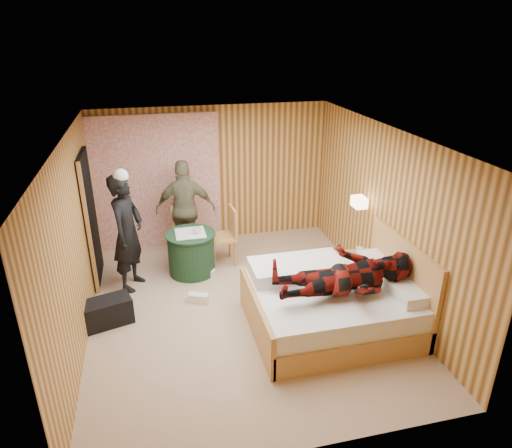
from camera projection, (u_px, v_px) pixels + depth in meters
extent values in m
cube|color=tan|center=(242.00, 308.00, 6.58)|extent=(4.20, 5.00, 0.01)
cube|color=white|center=(240.00, 136.00, 5.59)|extent=(4.20, 5.00, 0.01)
cube|color=tan|center=(213.00, 175.00, 8.32)|extent=(4.20, 0.02, 2.50)
cube|color=tan|center=(75.00, 245.00, 5.63)|extent=(0.02, 5.00, 2.50)
cube|color=tan|center=(384.00, 215.00, 6.53)|extent=(0.02, 5.00, 2.50)
cube|color=silver|center=(158.00, 183.00, 8.06)|extent=(2.20, 0.08, 2.40)
cube|color=black|center=(91.00, 219.00, 6.98)|extent=(0.06, 0.90, 2.05)
cylinder|color=gold|center=(364.00, 202.00, 6.89)|extent=(0.18, 0.04, 0.04)
cube|color=#FFE1B2|center=(359.00, 202.00, 6.88)|extent=(0.18, 0.24, 0.16)
cube|color=tan|center=(333.00, 316.00, 6.12)|extent=(2.12, 1.70, 0.32)
cube|color=silver|center=(334.00, 297.00, 6.00)|extent=(2.06, 1.64, 0.27)
cube|color=tan|center=(256.00, 318.00, 5.84)|extent=(0.06, 1.70, 0.59)
cube|color=tan|center=(401.00, 280.00, 6.16)|extent=(0.06, 1.70, 1.17)
cube|color=white|center=(409.00, 292.00, 5.74)|extent=(0.40, 0.58, 0.15)
cube|color=white|center=(379.00, 262.00, 6.46)|extent=(0.40, 0.58, 0.15)
cube|color=silver|center=(297.00, 268.00, 6.26)|extent=(1.27, 0.64, 0.19)
cube|color=tan|center=(361.00, 273.00, 6.96)|extent=(0.40, 0.55, 0.55)
cube|color=tan|center=(362.00, 263.00, 6.89)|extent=(0.42, 0.57, 0.03)
cylinder|color=#1B3A1F|center=(192.00, 254.00, 7.41)|extent=(0.75, 0.75, 0.68)
cylinder|color=#1B3A1F|center=(190.00, 234.00, 7.27)|extent=(0.80, 0.80, 0.03)
cube|color=white|center=(190.00, 233.00, 7.27)|extent=(0.47, 0.47, 0.01)
cube|color=tan|center=(188.00, 234.00, 7.87)|extent=(0.53, 0.53, 0.05)
cube|color=tan|center=(183.00, 217.00, 7.92)|extent=(0.41, 0.16, 0.46)
cylinder|color=tan|center=(183.00, 252.00, 7.75)|extent=(0.04, 0.04, 0.43)
cylinder|color=tan|center=(194.00, 240.00, 8.18)|extent=(0.04, 0.04, 0.43)
cube|color=tan|center=(222.00, 238.00, 7.65)|extent=(0.48, 0.48, 0.05)
cube|color=tan|center=(233.00, 222.00, 7.61)|extent=(0.07, 0.45, 0.49)
cylinder|color=tan|center=(209.00, 248.00, 7.86)|extent=(0.04, 0.04, 0.46)
cylinder|color=tan|center=(235.00, 254.00, 7.64)|extent=(0.04, 0.04, 0.46)
cube|color=black|center=(107.00, 312.00, 6.16)|extent=(0.71, 0.51, 0.37)
cube|color=white|center=(198.00, 298.00, 6.69)|extent=(0.32, 0.23, 0.13)
cube|color=white|center=(207.00, 273.00, 7.39)|extent=(0.28, 0.16, 0.12)
imported|color=black|center=(127.00, 233.00, 6.79)|extent=(0.67, 0.78, 1.81)
imported|color=#6D6949|center=(186.00, 209.00, 7.81)|extent=(1.05, 0.54, 1.72)
imported|color=#670E09|center=(347.00, 266.00, 5.61)|extent=(0.86, 0.67, 1.77)
imported|color=white|center=(364.00, 258.00, 6.80)|extent=(0.23, 0.27, 0.02)
imported|color=white|center=(364.00, 256.00, 6.79)|extent=(0.26, 0.28, 0.02)
imported|color=white|center=(359.00, 250.00, 6.95)|extent=(0.11, 0.11, 0.09)
imported|color=white|center=(197.00, 231.00, 7.22)|extent=(0.13, 0.13, 0.10)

